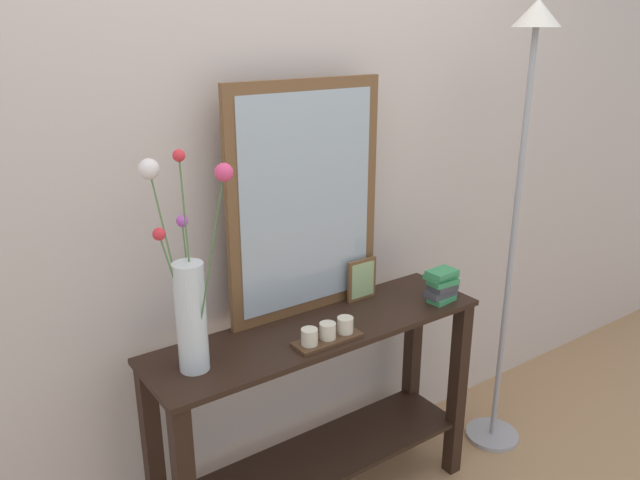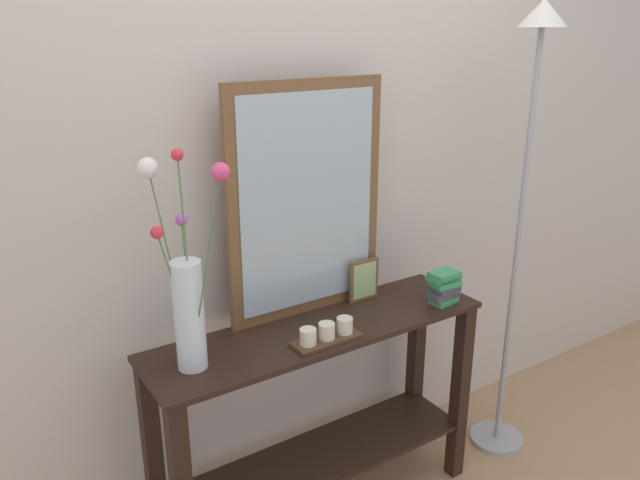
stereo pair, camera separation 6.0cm
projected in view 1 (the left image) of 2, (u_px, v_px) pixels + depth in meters
The scene contains 8 objects.
wall_back at pixel (273, 159), 2.25m from camera, with size 6.40×0.08×2.70m, color beige.
console_table at pixel (320, 402), 2.30m from camera, with size 1.26×0.35×0.80m.
mirror_leaning at pixel (306, 201), 2.19m from camera, with size 0.62×0.03×0.84m.
tall_vase_left at pixel (189, 299), 1.86m from camera, with size 0.19×0.27×0.68m.
candle_tray at pixel (328, 334), 2.09m from camera, with size 0.24×0.09×0.07m.
picture_frame_small at pixel (362, 280), 2.40m from camera, with size 0.13×0.01×0.16m.
book_stack at pixel (442, 285), 2.38m from camera, with size 0.13×0.09×0.13m.
floor_lamp at pixel (521, 165), 2.47m from camera, with size 0.24×0.24×1.90m.
Camera 1 is at (-1.14, -1.62, 1.81)m, focal length 35.02 mm.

